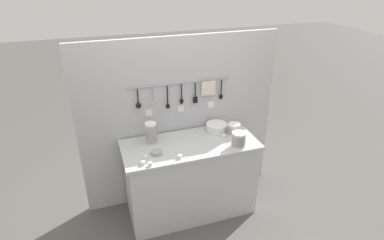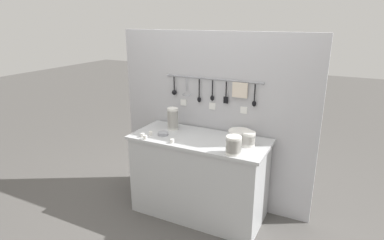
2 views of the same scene
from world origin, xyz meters
The scene contains 13 objects.
ground_plane centered at (0.00, 0.00, 0.00)m, with size 20.00×20.00×0.00m, color #514F4C.
counter centered at (0.00, 0.00, 0.43)m, with size 1.40×0.62×0.86m.
back_wall centered at (0.00, 0.34, 0.95)m, with size 2.20×0.11×1.90m.
bowl_stack_wide_centre centered at (0.44, -0.22, 0.95)m, with size 0.14×0.14×0.17m.
bowl_stack_nested_right centered at (-0.38, 0.12, 0.98)m, with size 0.12×0.12×0.24m.
bowl_stack_back_corner centered at (0.50, 0.02, 0.93)m, with size 0.13×0.13×0.14m.
plate_stack centered at (0.37, 0.17, 0.90)m, with size 0.23×0.23×0.08m.
steel_mixing_bowl centered at (-0.37, -0.09, 0.88)m, with size 0.11×0.11×0.03m.
cup_by_caddy centered at (-0.18, -0.24, 0.88)m, with size 0.04×0.04×0.04m.
cup_front_left centered at (-0.53, -0.23, 0.88)m, with size 0.04×0.04×0.04m.
cup_back_left centered at (-0.49, -0.15, 0.88)m, with size 0.04×0.04×0.04m.
cup_beside_plates centered at (-0.47, -0.27, 0.88)m, with size 0.04×0.04×0.04m.
cup_centre centered at (0.38, 0.00, 0.88)m, with size 0.04×0.04×0.04m.
Camera 1 is at (-0.88, -2.71, 2.55)m, focal length 30.00 mm.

